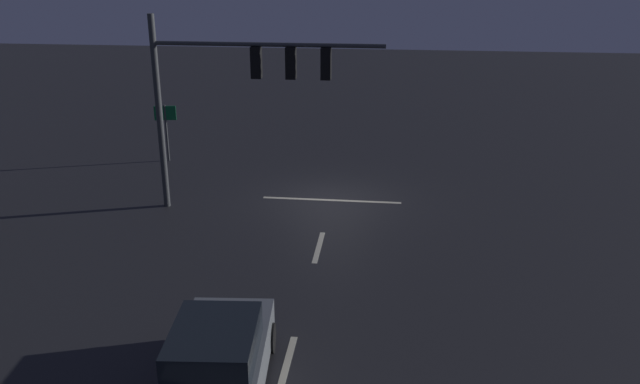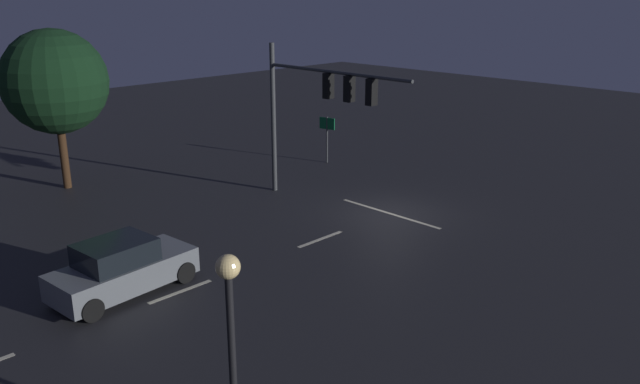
% 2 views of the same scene
% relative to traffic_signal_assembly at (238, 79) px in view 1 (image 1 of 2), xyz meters
% --- Properties ---
extents(ground_plane, '(80.00, 80.00, 0.00)m').
position_rel_traffic_signal_assembly_xyz_m(ground_plane, '(-2.96, -1.18, -4.53)').
color(ground_plane, '#232326').
extents(traffic_signal_assembly, '(7.60, 0.47, 6.57)m').
position_rel_traffic_signal_assembly_xyz_m(traffic_signal_assembly, '(0.00, 0.00, 0.00)').
color(traffic_signal_assembly, '#383A3D').
rests_on(traffic_signal_assembly, ground_plane).
extents(lane_dash_far, '(0.16, 2.20, 0.01)m').
position_rel_traffic_signal_assembly_xyz_m(lane_dash_far, '(-2.96, 2.82, -4.52)').
color(lane_dash_far, beige).
rests_on(lane_dash_far, ground_plane).
extents(lane_dash_mid, '(0.16, 2.20, 0.01)m').
position_rel_traffic_signal_assembly_xyz_m(lane_dash_mid, '(-2.96, 8.82, -4.52)').
color(lane_dash_mid, beige).
rests_on(lane_dash_mid, ground_plane).
extents(stop_bar, '(5.00, 0.16, 0.01)m').
position_rel_traffic_signal_assembly_xyz_m(stop_bar, '(-2.96, -1.18, -4.52)').
color(stop_bar, beige).
rests_on(stop_bar, ground_plane).
extents(car_approaching, '(2.21, 4.48, 1.70)m').
position_rel_traffic_signal_assembly_xyz_m(car_approaching, '(-1.80, 10.05, -3.73)').
color(car_approaching, slate).
rests_on(car_approaching, ground_plane).
extents(route_sign, '(0.89, 0.24, 2.44)m').
position_rel_traffic_signal_assembly_xyz_m(route_sign, '(4.46, -5.13, -2.77)').
color(route_sign, '#383A3D').
rests_on(route_sign, ground_plane).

